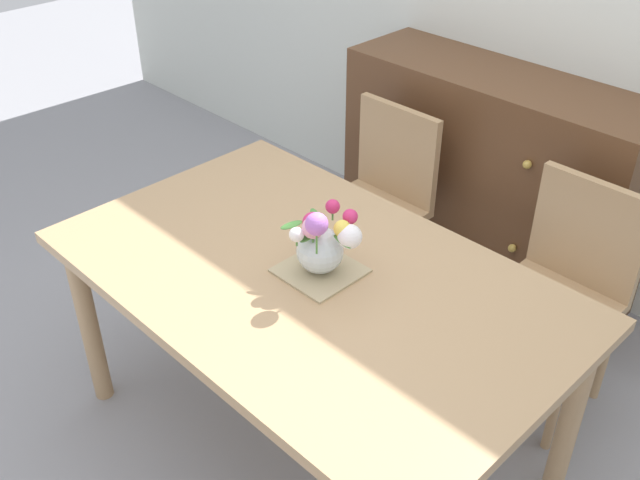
# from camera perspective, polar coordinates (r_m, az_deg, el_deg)

# --- Properties ---
(ground_plane) EXTENTS (12.00, 12.00, 0.00)m
(ground_plane) POSITION_cam_1_polar(r_m,az_deg,el_deg) (2.80, -0.64, -15.33)
(ground_plane) COLOR #939399
(dining_table) EXTENTS (1.65, 1.02, 0.77)m
(dining_table) POSITION_cam_1_polar(r_m,az_deg,el_deg) (2.33, -0.74, -4.31)
(dining_table) COLOR tan
(dining_table) RESTS_ON ground_plane
(chair_left) EXTENTS (0.42, 0.42, 0.90)m
(chair_left) POSITION_cam_1_polar(r_m,az_deg,el_deg) (3.19, 4.66, 3.60)
(chair_left) COLOR tan
(chair_left) RESTS_ON ground_plane
(chair_right) EXTENTS (0.42, 0.42, 0.90)m
(chair_right) POSITION_cam_1_polar(r_m,az_deg,el_deg) (2.80, 18.62, -3.21)
(chair_right) COLOR tan
(chair_right) RESTS_ON ground_plane
(dresser) EXTENTS (1.40, 0.47, 1.00)m
(dresser) POSITION_cam_1_polar(r_m,az_deg,el_deg) (3.42, 13.09, 4.63)
(dresser) COLOR brown
(dresser) RESTS_ON ground_plane
(placemat) EXTENTS (0.23, 0.23, 0.01)m
(placemat) POSITION_cam_1_polar(r_m,az_deg,el_deg) (2.28, 0.00, -2.42)
(placemat) COLOR tan
(placemat) RESTS_ON dining_table
(flower_vase) EXTENTS (0.23, 0.22, 0.26)m
(flower_vase) POSITION_cam_1_polar(r_m,az_deg,el_deg) (2.20, 0.19, -0.17)
(flower_vase) COLOR silver
(flower_vase) RESTS_ON placemat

